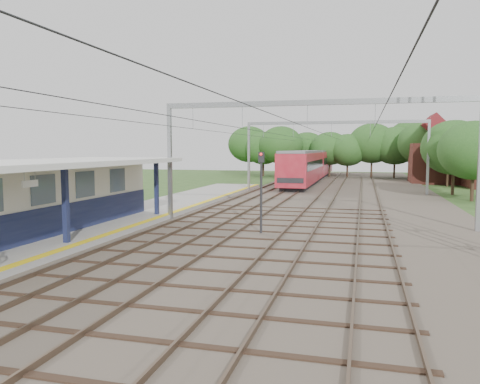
# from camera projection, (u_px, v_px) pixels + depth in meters

# --- Properties ---
(ground) EXTENTS (160.00, 160.00, 0.00)m
(ground) POSITION_uv_depth(u_px,v_px,m) (122.00, 309.00, 12.67)
(ground) COLOR #2D4C1E
(ground) RESTS_ON ground
(ballast_bed) EXTENTS (18.00, 90.00, 0.10)m
(ballast_bed) POSITION_uv_depth(u_px,v_px,m) (336.00, 198.00, 40.53)
(ballast_bed) COLOR #473D33
(ballast_bed) RESTS_ON ground
(platform) EXTENTS (5.00, 52.00, 0.35)m
(platform) POSITION_uv_depth(u_px,v_px,m) (125.00, 218.00, 28.04)
(platform) COLOR gray
(platform) RESTS_ON ground
(yellow_stripe) EXTENTS (0.45, 52.00, 0.01)m
(yellow_stripe) POSITION_uv_depth(u_px,v_px,m) (160.00, 217.00, 27.45)
(yellow_stripe) COLOR yellow
(yellow_stripe) RESTS_ON platform
(station_building) EXTENTS (3.41, 18.00, 3.40)m
(station_building) POSITION_uv_depth(u_px,v_px,m) (22.00, 199.00, 21.48)
(station_building) COLOR beige
(station_building) RESTS_ON platform
(canopy) EXTENTS (6.40, 20.00, 3.44)m
(canopy) POSITION_uv_depth(u_px,v_px,m) (26.00, 165.00, 20.08)
(canopy) COLOR #131A3E
(canopy) RESTS_ON platform
(rail_tracks) EXTENTS (11.80, 88.00, 0.15)m
(rail_tracks) POSITION_uv_depth(u_px,v_px,m) (307.00, 196.00, 41.15)
(rail_tracks) COLOR brown
(rail_tracks) RESTS_ON ballast_bed
(catenary_system) EXTENTS (17.22, 88.00, 7.00)m
(catenary_system) POSITION_uv_depth(u_px,v_px,m) (325.00, 133.00, 35.64)
(catenary_system) COLOR gray
(catenary_system) RESTS_ON ground
(tree_band) EXTENTS (31.72, 30.88, 8.82)m
(tree_band) POSITION_uv_depth(u_px,v_px,m) (346.00, 145.00, 66.23)
(tree_band) COLOR #382619
(tree_band) RESTS_ON ground
(house_far) EXTENTS (8.00, 6.12, 8.66)m
(house_far) POSITION_uv_depth(u_px,v_px,m) (444.00, 158.00, 58.36)
(house_far) COLOR brown
(house_far) RESTS_ON ground
(train) EXTENTS (3.07, 38.25, 4.02)m
(train) POSITION_uv_depth(u_px,v_px,m) (312.00, 164.00, 63.10)
(train) COLOR black
(train) RESTS_ON ballast_bed
(signal_post) EXTENTS (0.29, 0.25, 4.17)m
(signal_post) POSITION_uv_depth(u_px,v_px,m) (261.00, 184.00, 23.27)
(signal_post) COLOR black
(signal_post) RESTS_ON ground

